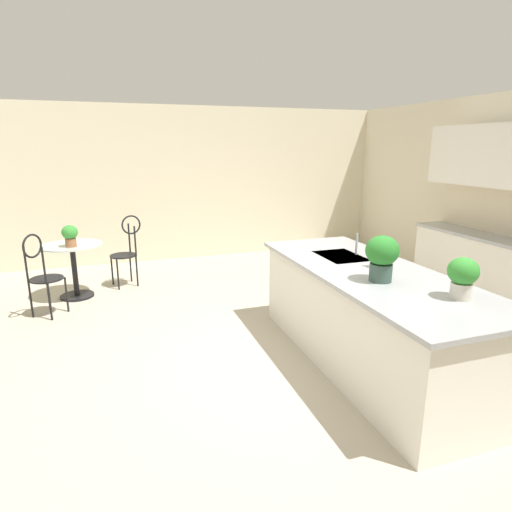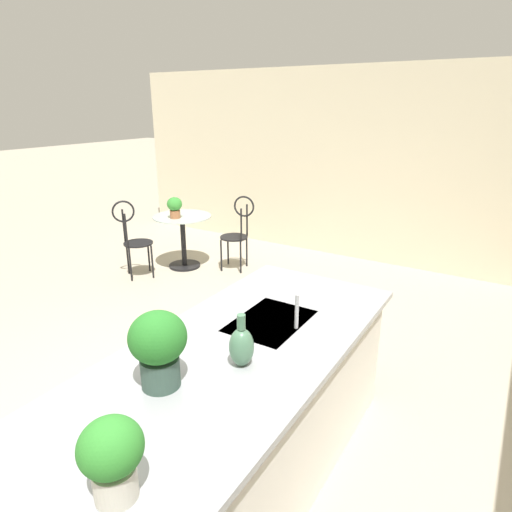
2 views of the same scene
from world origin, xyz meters
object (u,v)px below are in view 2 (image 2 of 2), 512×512
(bistro_table, at_px, (183,236))
(vase_on_counter, at_px, (241,346))
(chair_near_window, at_px, (238,230))
(potted_plant_counter_far, at_px, (112,455))
(potted_plant_counter_near, at_px, (158,345))
(chair_by_island, at_px, (133,235))
(potted_plant_on_table, at_px, (175,206))

(bistro_table, bearing_deg, vase_on_counter, 45.38)
(chair_near_window, distance_m, potted_plant_counter_far, 4.64)
(bistro_table, height_order, vase_on_counter, vase_on_counter)
(chair_near_window, bearing_deg, potted_plant_counter_near, 28.82)
(chair_by_island, xyz_separation_m, potted_plant_on_table, (-0.49, 0.30, 0.33))
(bistro_table, distance_m, potted_plant_counter_near, 4.17)
(potted_plant_counter_near, distance_m, vase_on_counter, 0.43)
(chair_near_window, xyz_separation_m, potted_plant_counter_far, (4.03, 2.23, 0.53))
(bistro_table, xyz_separation_m, potted_plant_counter_near, (3.16, 2.62, 0.69))
(bistro_table, distance_m, vase_on_counter, 4.05)
(bistro_table, bearing_deg, potted_plant_counter_near, 39.64)
(bistro_table, bearing_deg, chair_near_window, 114.39)
(bistro_table, xyz_separation_m, potted_plant_on_table, (0.14, 0.01, 0.46))
(chair_near_window, bearing_deg, bistro_table, -65.61)
(potted_plant_counter_far, relative_size, vase_on_counter, 1.08)
(potted_plant_on_table, relative_size, potted_plant_counter_near, 0.74)
(chair_near_window, relative_size, vase_on_counter, 3.62)
(potted_plant_counter_near, bearing_deg, chair_near_window, -151.18)
(chair_by_island, xyz_separation_m, potted_plant_counter_near, (2.53, 2.92, 0.57))
(potted_plant_counter_far, bearing_deg, chair_by_island, -133.65)
(potted_plant_counter_far, bearing_deg, potted_plant_counter_near, -150.48)
(chair_near_window, relative_size, chair_by_island, 1.00)
(chair_by_island, distance_m, vase_on_counter, 3.86)
(chair_near_window, distance_m, chair_by_island, 1.38)
(bistro_table, xyz_separation_m, vase_on_counter, (2.81, 2.85, 0.58))
(chair_near_window, relative_size, potted_plant_on_table, 3.67)
(potted_plant_counter_near, bearing_deg, vase_on_counter, 146.56)
(chair_near_window, distance_m, potted_plant_counter_near, 4.02)
(potted_plant_on_table, xyz_separation_m, vase_on_counter, (2.67, 2.85, 0.13))
(bistro_table, bearing_deg, potted_plant_counter_far, 38.29)
(potted_plant_counter_far, distance_m, potted_plant_counter_near, 0.63)
(chair_near_window, height_order, potted_plant_counter_far, potted_plant_counter_far)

